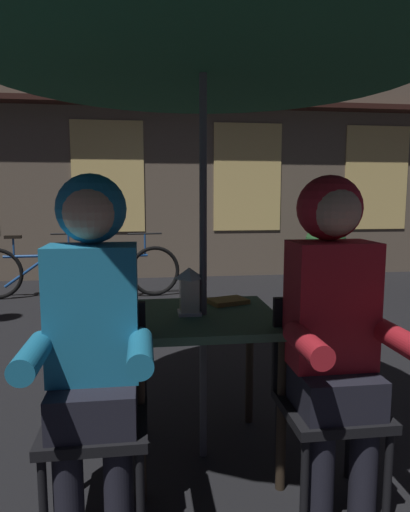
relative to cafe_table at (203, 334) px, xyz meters
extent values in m
plane|color=black|center=(0.00, 0.00, -0.64)|extent=(60.00, 60.00, 0.00)
cube|color=#42664C|center=(0.00, 0.00, 0.08)|extent=(0.72, 0.72, 0.04)
cylinder|color=#2D2319|center=(-0.31, -0.31, -0.29)|extent=(0.04, 0.04, 0.70)
cylinder|color=#2D2319|center=(0.31, -0.31, -0.29)|extent=(0.04, 0.04, 0.70)
cylinder|color=#2D2319|center=(-0.31, 0.31, -0.29)|extent=(0.04, 0.04, 0.70)
cylinder|color=#2D2319|center=(0.31, 0.31, -0.29)|extent=(0.04, 0.04, 0.70)
cylinder|color=#4C4C51|center=(0.00, 0.00, 0.49)|extent=(0.04, 0.04, 2.25)
cone|color=#19472D|center=(0.00, 0.00, 1.42)|extent=(2.10, 2.10, 0.38)
cube|color=white|center=(-0.07, 0.01, 0.11)|extent=(0.11, 0.11, 0.02)
cube|color=white|center=(-0.07, 0.01, 0.20)|extent=(0.09, 0.09, 0.16)
pyramid|color=white|center=(-0.07, 0.01, 0.31)|extent=(0.11, 0.11, 0.06)
cube|color=black|center=(-0.48, -0.44, -0.21)|extent=(0.40, 0.40, 0.04)
cylinder|color=black|center=(-0.31, -0.61, -0.43)|extent=(0.03, 0.03, 0.41)
cylinder|color=black|center=(-0.65, -0.61, -0.43)|extent=(0.03, 0.03, 0.41)
cylinder|color=black|center=(-0.31, -0.27, -0.43)|extent=(0.03, 0.03, 0.41)
cylinder|color=black|center=(-0.65, -0.27, -0.43)|extent=(0.03, 0.03, 0.41)
cube|color=black|center=(-0.48, -0.26, 0.02)|extent=(0.40, 0.03, 0.42)
cube|color=black|center=(0.48, -0.44, -0.21)|extent=(0.40, 0.40, 0.04)
cylinder|color=black|center=(0.65, -0.61, -0.43)|extent=(0.03, 0.03, 0.41)
cylinder|color=black|center=(0.31, -0.61, -0.43)|extent=(0.03, 0.03, 0.41)
cylinder|color=black|center=(0.65, -0.27, -0.43)|extent=(0.03, 0.03, 0.41)
cylinder|color=black|center=(0.31, -0.27, -0.43)|extent=(0.03, 0.03, 0.41)
cube|color=black|center=(0.48, -0.26, 0.02)|extent=(0.40, 0.03, 0.42)
cylinder|color=black|center=(-0.39, -0.57, -0.41)|extent=(0.11, 0.11, 0.45)
cylinder|color=black|center=(-0.57, -0.57, -0.41)|extent=(0.11, 0.11, 0.45)
cube|color=black|center=(-0.48, -0.44, -0.11)|extent=(0.32, 0.36, 0.16)
cube|color=teal|center=(-0.48, -0.40, 0.23)|extent=(0.34, 0.22, 0.52)
cylinder|color=teal|center=(-0.30, -0.62, 0.14)|extent=(0.09, 0.30, 0.09)
cylinder|color=teal|center=(-0.66, -0.62, 0.14)|extent=(0.09, 0.30, 0.09)
sphere|color=tan|center=(-0.48, -0.40, 0.62)|extent=(0.21, 0.21, 0.21)
sphere|color=teal|center=(-0.48, -0.35, 0.63)|extent=(0.27, 0.27, 0.27)
cylinder|color=black|center=(0.57, -0.57, -0.41)|extent=(0.11, 0.11, 0.45)
cylinder|color=black|center=(0.39, -0.57, -0.41)|extent=(0.11, 0.11, 0.45)
cube|color=black|center=(0.48, -0.44, -0.11)|extent=(0.32, 0.36, 0.16)
cube|color=red|center=(0.48, -0.40, 0.23)|extent=(0.34, 0.22, 0.52)
cylinder|color=red|center=(0.66, -0.62, 0.14)|extent=(0.09, 0.30, 0.09)
cylinder|color=red|center=(0.30, -0.62, 0.14)|extent=(0.09, 0.30, 0.09)
sphere|color=tan|center=(0.48, -0.40, 0.62)|extent=(0.21, 0.21, 0.21)
sphere|color=red|center=(0.48, -0.35, 0.63)|extent=(0.27, 0.27, 0.27)
cube|color=#6B5B4C|center=(0.28, 5.40, 2.46)|extent=(10.00, 0.60, 6.20)
cube|color=#F4D17A|center=(-0.82, 5.09, 0.96)|extent=(1.10, 0.02, 1.70)
cube|color=#F4D17A|center=(1.38, 5.09, 0.96)|extent=(1.10, 0.02, 1.70)
cube|color=#F4D17A|center=(3.58, 5.09, 0.96)|extent=(1.10, 0.02, 1.70)
cube|color=#331914|center=(0.28, 4.95, 2.06)|extent=(9.00, 0.36, 0.08)
torus|color=black|center=(-1.13, 3.88, -0.31)|extent=(0.66, 0.09, 0.66)
cylinder|color=#1E4C93|center=(-1.64, 3.85, -0.09)|extent=(0.84, 0.08, 0.04)
cylinder|color=#1E4C93|center=(-1.76, 3.84, -0.28)|extent=(0.61, 0.07, 0.44)
cylinder|color=#1E4C93|center=(-1.92, 3.83, 0.03)|extent=(0.02, 0.02, 0.24)
cube|color=black|center=(-1.92, 3.83, 0.16)|extent=(0.20, 0.09, 0.04)
cylinder|color=#1E4C93|center=(-1.25, 3.87, 0.05)|extent=(0.02, 0.02, 0.28)
cylinder|color=black|center=(-1.25, 3.87, 0.19)|extent=(0.44, 0.05, 0.02)
torus|color=black|center=(-0.15, 3.77, -0.31)|extent=(0.66, 0.13, 0.66)
torus|color=black|center=(-1.16, 3.64, -0.31)|extent=(0.66, 0.13, 0.66)
cylinder|color=#1E4C93|center=(-0.66, 3.70, -0.09)|extent=(0.83, 0.14, 0.04)
cylinder|color=#1E4C93|center=(-0.78, 3.69, -0.28)|extent=(0.61, 0.11, 0.44)
cylinder|color=#1E4C93|center=(-0.94, 3.67, 0.03)|extent=(0.02, 0.02, 0.24)
cube|color=black|center=(-0.94, 3.67, 0.16)|extent=(0.21, 0.10, 0.04)
cylinder|color=#1E4C93|center=(-0.27, 3.75, 0.05)|extent=(0.02, 0.02, 0.28)
cylinder|color=black|center=(-0.27, 3.75, 0.19)|extent=(0.44, 0.08, 0.02)
cube|color=olive|center=(0.16, 0.20, 0.11)|extent=(0.23, 0.20, 0.02)
cylinder|color=brown|center=(2.40, 4.30, -0.47)|extent=(0.36, 0.36, 0.34)
sphere|color=#285B2D|center=(2.40, 4.30, -0.02)|extent=(0.60, 0.60, 0.60)
camera|label=1|loc=(-0.28, -2.15, 0.68)|focal=31.89mm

